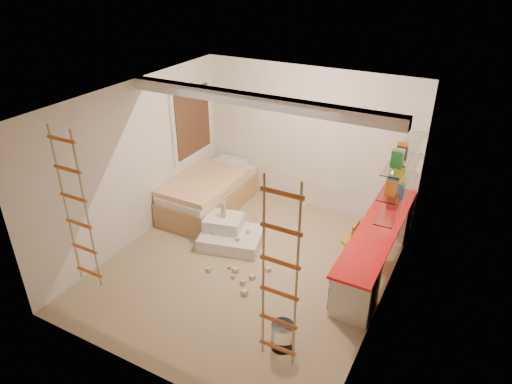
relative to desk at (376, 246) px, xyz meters
The scene contains 15 objects.
floor 1.96m from the desk, 153.35° to the right, with size 4.50×4.50×0.00m, color tan.
ceiling_beam 2.78m from the desk, 161.89° to the right, with size 4.00×0.18×0.16m, color white.
window_frame 3.91m from the desk, behind, with size 0.06×1.15×1.35m, color white.
window_blind 3.88m from the desk, behind, with size 0.02×1.00×1.20m, color #4C2D1E.
rope_ladder_left 4.18m from the desk, 139.59° to the right, with size 0.41×0.04×2.13m, color #C35D21, non-canonical shape.
rope_ladder_right 2.86m from the desk, 98.00° to the right, with size 0.41×0.04×2.13m, color #C04820, non-canonical shape.
waste_bin 2.14m from the desk, 105.20° to the right, with size 0.28×0.28×0.35m, color white.
desk is the anchor object (origin of this frame).
shelves 1.14m from the desk, 60.31° to the left, with size 0.25×1.80×0.71m.
bed 3.22m from the desk, behind, with size 1.02×2.00×0.69m.
task_lamp 1.21m from the desk, 92.80° to the left, with size 0.14×0.36×0.57m.
swivel_chair 0.35m from the desk, 168.47° to the right, with size 0.45×0.45×0.76m.
play_platform 2.33m from the desk, 169.35° to the right, with size 1.13×0.97×0.43m.
toy_blocks 2.14m from the desk, 156.56° to the right, with size 1.16×1.18×0.70m.
books 1.22m from the desk, 60.31° to the left, with size 0.14×0.58×0.92m.
Camera 1 is at (2.78, -4.90, 4.27)m, focal length 32.00 mm.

